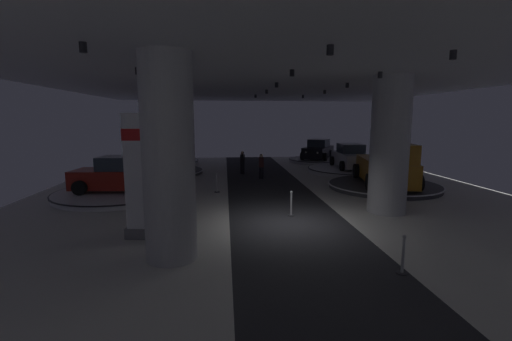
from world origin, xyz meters
The scene contains 22 objects.
ground centered at (0.00, 0.00, -0.02)m, with size 24.00×44.00×0.06m.
ceiling_with_spotlights centered at (0.00, 0.00, 5.55)m, with size 24.00×44.00×0.39m.
column_right centered at (4.26, 1.29, 2.75)m, with size 1.52×1.52×5.50m.
column_left centered at (-3.82, -2.75, 2.75)m, with size 1.38×1.38×5.50m.
brand_sign_pylon centered at (-4.87, -0.95, 2.06)m, with size 1.34×0.82×3.97m.
display_platform_mid_left centered at (-7.60, 5.29, 0.15)m, with size 6.10×6.10×0.27m.
display_car_mid_left centered at (-7.57, 5.29, 1.03)m, with size 4.35×2.51×1.71m.
display_platform_far_left centered at (-6.86, 12.37, 0.13)m, with size 5.97×5.97×0.23m.
pickup_truck_far_left centered at (-6.85, 12.05, 1.16)m, with size 2.90×5.42×2.30m.
display_platform_far_right centered at (6.59, 11.66, 0.18)m, with size 6.02×6.02×0.32m.
display_car_far_right centered at (6.60, 11.69, 1.08)m, with size 2.45×4.33×1.71m.
display_platform_deep_left centered at (-7.65, 17.72, 0.15)m, with size 6.07×6.07×0.26m.
display_car_deep_left centered at (-7.63, 17.74, 1.02)m, with size 4.51×3.76×1.71m.
display_platform_mid_right centered at (6.35, 5.91, 0.14)m, with size 5.99×5.99×0.26m.
pickup_truck_mid_right centered at (6.28, 5.59, 1.19)m, with size 3.46×5.61×2.30m.
display_platform_deep_right centered at (5.84, 17.61, 0.17)m, with size 5.14×5.14×0.30m.
display_car_deep_right centered at (5.86, 17.63, 1.06)m, with size 3.69×4.54×1.71m.
visitor_walking_near centered at (-1.14, 11.45, 0.91)m, with size 0.32×0.32×1.59m.
visitor_walking_far centered at (-0.04, 9.58, 0.91)m, with size 0.32×0.32×1.59m.
stanchion_a centered at (0.24, 1.04, 0.37)m, with size 0.28×0.28×1.01m.
stanchion_b centered at (-2.77, 5.69, 0.37)m, with size 0.28×0.28×1.01m.
stanchion_c centered at (2.00, -4.28, 0.37)m, with size 0.28×0.28×1.01m.
Camera 1 is at (-2.33, -11.98, 3.81)m, focal length 24.19 mm.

